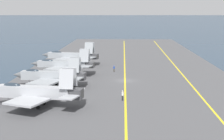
{
  "coord_description": "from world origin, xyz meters",
  "views": [
    {
      "loc": [
        -75.1,
        0.43,
        16.06
      ],
      "look_at": [
        -0.6,
        2.88,
        2.9
      ],
      "focal_mm": 55.0,
      "sensor_mm": 36.0,
      "label": 1
    }
  ],
  "objects_px": {
    "parked_jet_nearest": "(35,92)",
    "parked_jet_second": "(50,76)",
    "parked_jet_fourth": "(71,56)",
    "crew_white_vest": "(122,95)",
    "crew_blue_vest": "(114,68)",
    "parked_jet_third": "(64,64)"
  },
  "relations": [
    {
      "from": "parked_jet_fourth",
      "to": "crew_blue_vest",
      "type": "bearing_deg",
      "value": -131.6
    },
    {
      "from": "parked_jet_nearest",
      "to": "parked_jet_third",
      "type": "distance_m",
      "value": 28.25
    },
    {
      "from": "parked_jet_nearest",
      "to": "parked_jet_second",
      "type": "distance_m",
      "value": 14.9
    },
    {
      "from": "parked_jet_fourth",
      "to": "crew_white_vest",
      "type": "relative_size",
      "value": 9.47
    },
    {
      "from": "parked_jet_nearest",
      "to": "parked_jet_third",
      "type": "bearing_deg",
      "value": 0.59
    },
    {
      "from": "parked_jet_nearest",
      "to": "crew_white_vest",
      "type": "bearing_deg",
      "value": -72.95
    },
    {
      "from": "parked_jet_fourth",
      "to": "crew_white_vest",
      "type": "xyz_separation_m",
      "value": [
        -39.24,
        -15.0,
        -1.6
      ]
    },
    {
      "from": "parked_jet_nearest",
      "to": "crew_blue_vest",
      "type": "bearing_deg",
      "value": -20.26
    },
    {
      "from": "parked_jet_nearest",
      "to": "crew_white_vest",
      "type": "relative_size",
      "value": 9.09
    },
    {
      "from": "parked_jet_third",
      "to": "crew_white_vest",
      "type": "xyz_separation_m",
      "value": [
        -23.92,
        -14.41,
        -1.54
      ]
    },
    {
      "from": "parked_jet_second",
      "to": "parked_jet_fourth",
      "type": "relative_size",
      "value": 0.9
    },
    {
      "from": "parked_jet_second",
      "to": "parked_jet_fourth",
      "type": "distance_m",
      "value": 28.7
    },
    {
      "from": "parked_jet_third",
      "to": "crew_white_vest",
      "type": "bearing_deg",
      "value": -148.94
    },
    {
      "from": "parked_jet_nearest",
      "to": "crew_white_vest",
      "type": "distance_m",
      "value": 14.84
    },
    {
      "from": "parked_jet_second",
      "to": "parked_jet_nearest",
      "type": "bearing_deg",
      "value": -177.24
    },
    {
      "from": "parked_jet_second",
      "to": "crew_white_vest",
      "type": "height_order",
      "value": "parked_jet_second"
    },
    {
      "from": "parked_jet_nearest",
      "to": "parked_jet_second",
      "type": "xyz_separation_m",
      "value": [
        14.88,
        0.72,
        -0.19
      ]
    },
    {
      "from": "crew_blue_vest",
      "to": "crew_white_vest",
      "type": "relative_size",
      "value": 0.93
    },
    {
      "from": "crew_white_vest",
      "to": "parked_jet_second",
      "type": "bearing_deg",
      "value": 54.58
    },
    {
      "from": "parked_jet_nearest",
      "to": "crew_white_vest",
      "type": "height_order",
      "value": "parked_jet_nearest"
    },
    {
      "from": "parked_jet_second",
      "to": "parked_jet_fourth",
      "type": "bearing_deg",
      "value": 0.33
    },
    {
      "from": "parked_jet_fourth",
      "to": "crew_blue_vest",
      "type": "relative_size",
      "value": 10.13
    }
  ]
}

